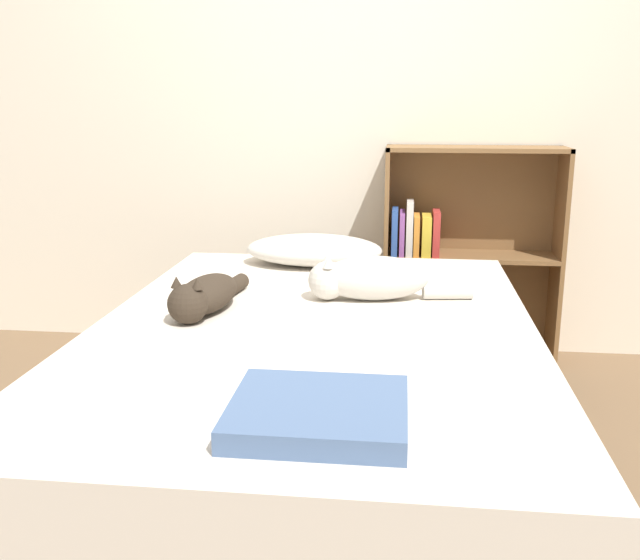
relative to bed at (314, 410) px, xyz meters
name	(u,v)px	position (x,y,z in m)	size (l,w,h in m)	color
ground_plane	(315,488)	(0.00, 0.00, -0.27)	(8.00, 8.00, 0.00)	brown
wall_back	(352,92)	(0.00, 1.45, 0.98)	(8.00, 0.06, 2.50)	silver
bed	(314,410)	(0.00, 0.00, 0.00)	(1.37, 1.99, 0.56)	brown
pillow	(314,250)	(-0.10, 0.80, 0.34)	(0.56, 0.33, 0.12)	beige
cat_light	(368,279)	(0.15, 0.29, 0.35)	(0.56, 0.21, 0.16)	beige
cat_dark	(204,295)	(-0.36, 0.08, 0.34)	(0.20, 0.50, 0.15)	#33281E
bookshelf	(463,251)	(0.55, 1.32, 0.25)	(0.81, 0.26, 1.01)	brown
blanket_fold	(319,412)	(0.09, -0.68, 0.31)	(0.37, 0.34, 0.05)	#4C668E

